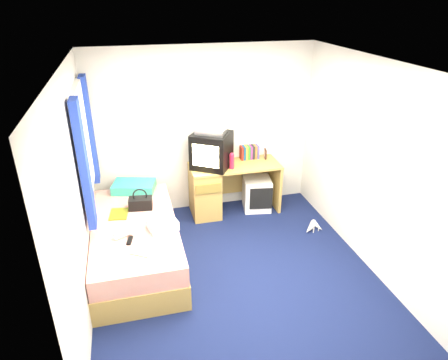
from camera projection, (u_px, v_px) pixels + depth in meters
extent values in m
plane|color=#0C1438|center=(234.00, 271.00, 4.75)|extent=(3.40, 3.40, 0.00)
plane|color=white|center=(237.00, 65.00, 3.72)|extent=(3.40, 3.40, 0.00)
plane|color=silver|center=(204.00, 131.00, 5.72)|extent=(3.20, 0.00, 3.20)
plane|color=silver|center=(302.00, 284.00, 2.74)|extent=(3.20, 0.00, 3.20)
plane|color=silver|center=(77.00, 198.00, 3.88)|extent=(0.00, 3.40, 3.40)
plane|color=silver|center=(370.00, 166.00, 4.58)|extent=(0.00, 3.40, 3.40)
cube|color=tan|center=(137.00, 251.00, 4.87)|extent=(1.00, 2.00, 0.30)
cube|color=olive|center=(183.00, 264.00, 4.63)|extent=(0.02, 0.70, 0.18)
cube|color=white|center=(135.00, 232.00, 4.76)|extent=(0.98, 1.98, 0.24)
cube|color=#1B72B5|center=(134.00, 187.00, 5.45)|extent=(0.63, 0.48, 0.12)
cube|color=tan|center=(235.00, 166.00, 5.76)|extent=(1.30, 0.55, 0.03)
cube|color=tan|center=(205.00, 192.00, 5.82)|extent=(0.40, 0.52, 0.72)
cube|color=tan|center=(274.00, 184.00, 6.06)|extent=(0.04, 0.52, 0.72)
cube|color=tan|center=(246.00, 175.00, 6.16)|extent=(0.78, 0.03, 0.55)
cube|color=white|center=(257.00, 194.00, 6.03)|extent=(0.45, 0.45, 0.49)
cube|color=black|center=(212.00, 150.00, 5.59)|extent=(0.67, 0.66, 0.50)
cube|color=#FDE8A0|center=(206.00, 156.00, 5.39)|extent=(0.33, 0.22, 0.31)
cube|color=#BBBABD|center=(211.00, 131.00, 5.47)|extent=(0.48, 0.44, 0.08)
cube|color=maroon|center=(241.00, 153.00, 5.90)|extent=(0.03, 0.13, 0.20)
cube|color=navy|center=(244.00, 153.00, 5.91)|extent=(0.03, 0.13, 0.20)
cube|color=gold|center=(246.00, 153.00, 5.92)|extent=(0.03, 0.13, 0.20)
cube|color=#337F33|center=(248.00, 152.00, 5.93)|extent=(0.03, 0.13, 0.20)
cube|color=#7F337F|center=(250.00, 152.00, 5.93)|extent=(0.03, 0.13, 0.20)
cube|color=#262626|center=(253.00, 152.00, 5.94)|extent=(0.03, 0.13, 0.20)
cube|color=#B26633|center=(255.00, 152.00, 5.95)|extent=(0.03, 0.13, 0.20)
cube|color=#4C4C99|center=(257.00, 151.00, 5.96)|extent=(0.03, 0.13, 0.20)
cube|color=black|center=(265.00, 154.00, 5.95)|extent=(0.04, 0.12, 0.14)
cylinder|color=red|center=(232.00, 162.00, 5.59)|extent=(0.07, 0.07, 0.21)
cylinder|color=white|center=(224.00, 160.00, 5.71)|extent=(0.04, 0.04, 0.16)
cube|color=black|center=(141.00, 203.00, 5.00)|extent=(0.31, 0.20, 0.14)
torus|color=black|center=(140.00, 195.00, 4.95)|extent=(0.18, 0.04, 0.18)
cube|color=silver|center=(162.00, 224.00, 4.58)|extent=(0.37, 0.33, 0.11)
cube|color=#C4CB16|center=(119.00, 214.00, 4.89)|extent=(0.24, 0.31, 0.01)
cylinder|color=silver|center=(123.00, 234.00, 4.43)|extent=(0.21, 0.15, 0.07)
cube|color=yellow|center=(139.00, 254.00, 4.15)|extent=(0.22, 0.17, 0.01)
cube|color=black|center=(130.00, 240.00, 4.37)|extent=(0.08, 0.17, 0.02)
cube|color=silver|center=(82.00, 143.00, 4.56)|extent=(0.02, 0.90, 1.10)
cube|color=white|center=(75.00, 91.00, 4.31)|extent=(0.06, 1.06, 0.08)
cube|color=white|center=(90.00, 189.00, 4.82)|extent=(0.06, 1.06, 0.08)
cube|color=navy|center=(84.00, 166.00, 4.08)|extent=(0.08, 0.24, 1.40)
cube|color=navy|center=(90.00, 131.00, 5.11)|extent=(0.08, 0.24, 1.40)
cone|color=silver|center=(317.00, 226.00, 5.59)|extent=(0.12, 0.23, 0.09)
cone|color=silver|center=(309.00, 229.00, 5.52)|extent=(0.22, 0.21, 0.09)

